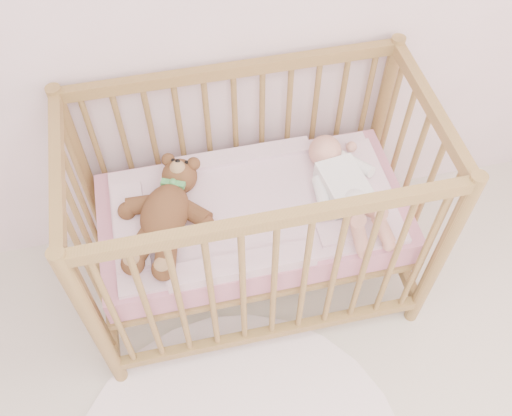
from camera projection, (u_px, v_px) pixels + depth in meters
name	position (u px, v px, depth m)	size (l,w,h in m)	color
crib	(253.00, 216.00, 2.30)	(1.36, 0.76, 1.00)	#9F7C43
mattress	(253.00, 218.00, 2.31)	(1.22, 0.62, 0.13)	pink
blanket	(253.00, 207.00, 2.25)	(1.10, 0.58, 0.06)	#FAACC9
baby	(344.00, 184.00, 2.22)	(0.29, 0.60, 0.15)	white
teddy_bear	(165.00, 214.00, 2.13)	(0.39, 0.56, 0.15)	brown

